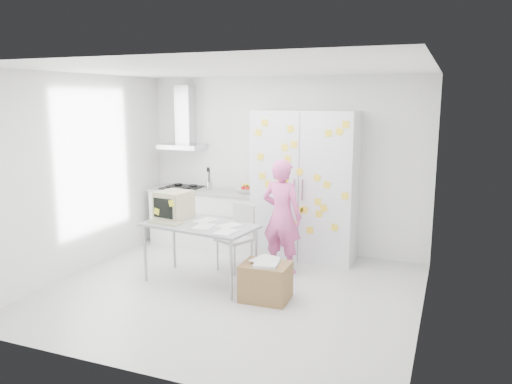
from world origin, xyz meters
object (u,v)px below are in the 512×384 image
at_px(person, 282,216).
at_px(cardboard_box, 266,281).
at_px(desk, 183,214).
at_px(chair, 238,233).

xyz_separation_m(person, cardboard_box, (0.14, -1.00, -0.56)).
height_order(person, desk, person).
distance_m(desk, cardboard_box, 1.46).
bearing_deg(desk, person, 39.73).
bearing_deg(chair, person, 30.95).
bearing_deg(person, chair, 18.77).
relative_size(desk, cardboard_box, 2.68).
relative_size(person, desk, 1.03).
bearing_deg(cardboard_box, chair, 129.99).
height_order(desk, cardboard_box, desk).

